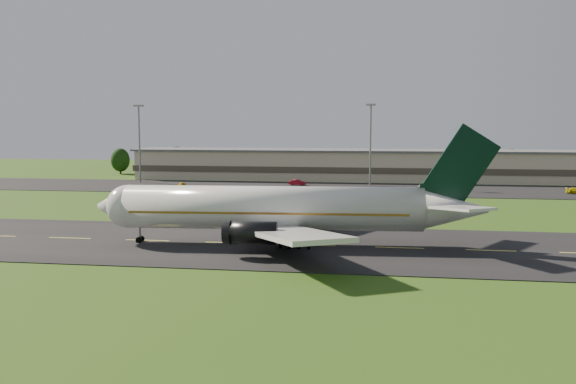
# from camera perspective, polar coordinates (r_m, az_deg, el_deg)

# --- Properties ---
(ground) EXTENTS (360.00, 360.00, 0.00)m
(ground) POSITION_cam_1_polar(r_m,az_deg,el_deg) (81.98, 2.15, -4.82)
(ground) COLOR #254010
(ground) RESTS_ON ground
(taxiway) EXTENTS (220.00, 30.00, 0.10)m
(taxiway) POSITION_cam_1_polar(r_m,az_deg,el_deg) (81.97, 2.15, -4.78)
(taxiway) COLOR black
(taxiway) RESTS_ON ground
(apron) EXTENTS (260.00, 30.00, 0.10)m
(apron) POSITION_cam_1_polar(r_m,az_deg,el_deg) (153.02, 5.33, 0.29)
(apron) COLOR black
(apron) RESTS_ON ground
(airliner) EXTENTS (51.29, 42.08, 15.57)m
(airliner) POSITION_cam_1_polar(r_m,az_deg,el_deg) (81.88, -0.76, -1.52)
(airliner) COLOR white
(airliner) RESTS_ON ground
(terminal) EXTENTS (145.00, 16.00, 8.40)m
(terminal) POSITION_cam_1_polar(r_m,az_deg,el_deg) (176.53, 7.91, 2.32)
(terminal) COLOR #C6B297
(terminal) RESTS_ON ground
(light_mast_west) EXTENTS (2.40, 1.20, 20.35)m
(light_mast_west) POSITION_cam_1_polar(r_m,az_deg,el_deg) (172.44, -13.09, 5.04)
(light_mast_west) COLOR gray
(light_mast_west) RESTS_ON ground
(light_mast_centre) EXTENTS (2.40, 1.20, 20.35)m
(light_mast_centre) POSITION_cam_1_polar(r_m,az_deg,el_deg) (160.02, 7.35, 5.07)
(light_mast_centre) COLOR gray
(light_mast_centre) RESTS_ON ground
(tree_line) EXTENTS (194.12, 9.38, 9.63)m
(tree_line) POSITION_cam_1_polar(r_m,az_deg,el_deg) (188.32, 17.94, 2.54)
(tree_line) COLOR black
(tree_line) RESTS_ON ground
(service_vehicle_a) EXTENTS (1.77, 3.67, 1.21)m
(service_vehicle_a) POSITION_cam_1_polar(r_m,az_deg,el_deg) (157.04, -9.49, 0.62)
(service_vehicle_a) COLOR gold
(service_vehicle_a) RESTS_ON apron
(service_vehicle_b) EXTENTS (4.38, 1.89, 1.40)m
(service_vehicle_b) POSITION_cam_1_polar(r_m,az_deg,el_deg) (160.58, 0.84, 0.86)
(service_vehicle_b) COLOR maroon
(service_vehicle_b) RESTS_ON apron
(service_vehicle_c) EXTENTS (4.20, 4.46, 1.17)m
(service_vehicle_c) POSITION_cam_1_polar(r_m,az_deg,el_deg) (156.84, 12.10, 0.55)
(service_vehicle_c) COLOR silver
(service_vehicle_c) RESTS_ON apron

